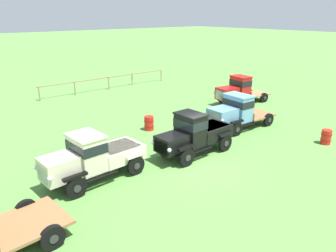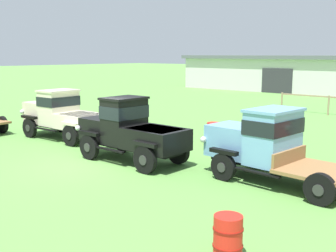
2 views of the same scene
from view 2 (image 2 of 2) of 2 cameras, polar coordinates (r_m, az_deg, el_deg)
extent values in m
plane|color=#5B9342|center=(14.89, -10.49, -5.09)|extent=(240.00, 240.00, 0.00)
cube|color=silver|center=(47.84, 14.27, 6.86)|extent=(17.70, 9.23, 3.29)
cube|color=#565B60|center=(47.79, 14.36, 9.05)|extent=(18.30, 10.03, 0.36)
cube|color=#2D2D33|center=(42.51, 14.51, 5.93)|extent=(3.20, 0.08, 2.40)
cylinder|color=#997F60|center=(29.26, 15.16, 3.20)|extent=(0.12, 0.12, 1.24)
cylinder|color=#997F60|center=(27.99, 20.91, 2.62)|extent=(0.12, 0.12, 1.24)
cylinder|color=black|center=(21.83, -21.56, 0.19)|extent=(0.83, 0.24, 0.82)
cylinder|color=#2D2D2D|center=(21.88, -21.31, 0.22)|extent=(0.29, 0.05, 0.29)
cylinder|color=black|center=(20.20, -18.23, -0.24)|extent=(0.90, 0.22, 0.89)
cylinder|color=#2D2D2D|center=(20.14, -18.48, -0.28)|extent=(0.31, 0.04, 0.31)
cylinder|color=black|center=(21.17, -14.29, 0.39)|extent=(0.90, 0.22, 0.89)
cylinder|color=#2D2D2D|center=(21.23, -14.06, 0.43)|extent=(0.31, 0.04, 0.31)
cylinder|color=black|center=(17.82, -13.06, -1.27)|extent=(0.90, 0.22, 0.89)
cylinder|color=#2D2D2D|center=(17.76, -13.33, -1.32)|extent=(0.31, 0.04, 0.31)
cylinder|color=black|center=(18.92, -8.92, -0.51)|extent=(0.90, 0.22, 0.89)
cylinder|color=#2D2D2D|center=(18.98, -8.68, -0.47)|extent=(0.31, 0.04, 0.31)
cube|color=black|center=(19.56, -13.93, -0.10)|extent=(4.28, 1.15, 0.12)
cube|color=beige|center=(20.76, -16.63, 1.83)|extent=(1.49, 1.28, 0.95)
cube|color=silver|center=(21.33, -17.67, 1.85)|extent=(0.10, 0.96, 0.71)
sphere|color=silver|center=(20.99, -19.18, 1.84)|extent=(0.20, 0.20, 0.20)
sphere|color=silver|center=(21.69, -16.26, 2.23)|extent=(0.20, 0.20, 0.20)
cube|color=black|center=(20.12, -18.30, 1.15)|extent=(1.03, 0.25, 0.12)
cube|color=black|center=(21.10, -14.34, 1.72)|extent=(1.03, 0.25, 0.12)
cube|color=beige|center=(19.69, -14.57, 2.34)|extent=(1.18, 1.58, 1.51)
cube|color=black|center=(19.65, -14.61, 3.32)|extent=(1.22, 1.61, 0.42)
cube|color=beige|center=(19.61, -14.67, 4.64)|extent=(1.29, 1.65, 0.08)
cube|color=black|center=(19.24, -16.30, -0.43)|extent=(1.56, 0.21, 0.05)
cube|color=black|center=(20.24, -12.35, 0.22)|extent=(1.56, 0.21, 0.05)
cube|color=beige|center=(18.51, -11.59, 0.63)|extent=(2.13, 1.69, 0.64)
cube|color=black|center=(18.47, -11.62, 1.51)|extent=(1.79, 1.43, 0.06)
cube|color=beige|center=(17.74, -13.12, 0.30)|extent=(0.99, 0.24, 0.12)
cube|color=beige|center=(18.83, -8.96, 0.97)|extent=(0.99, 0.24, 0.12)
cylinder|color=black|center=(15.46, -10.61, -2.81)|extent=(0.91, 0.19, 0.91)
cylinder|color=#2D2D2D|center=(15.39, -10.92, -2.88)|extent=(0.32, 0.03, 0.32)
cylinder|color=black|center=(16.49, -6.15, -1.92)|extent=(0.91, 0.19, 0.91)
cylinder|color=#2D2D2D|center=(16.56, -5.89, -1.87)|extent=(0.32, 0.03, 0.32)
cylinder|color=black|center=(13.41, -3.14, -4.58)|extent=(0.91, 0.19, 0.91)
cylinder|color=#2D2D2D|center=(13.34, -3.45, -4.66)|extent=(0.32, 0.03, 0.32)
cylinder|color=black|center=(14.59, 1.36, -3.40)|extent=(0.91, 0.19, 0.91)
cylinder|color=#2D2D2D|center=(14.66, 1.62, -3.33)|extent=(0.32, 0.03, 0.32)
cube|color=black|center=(15.00, -5.11, -2.74)|extent=(4.11, 0.92, 0.12)
cube|color=black|center=(16.02, -8.86, -0.34)|extent=(1.45, 1.15, 0.80)
cube|color=silver|center=(16.56, -10.40, -0.20)|extent=(0.07, 0.90, 0.60)
sphere|color=silver|center=(16.19, -12.12, -0.27)|extent=(0.20, 0.20, 0.20)
sphere|color=silver|center=(16.93, -8.80, 0.27)|extent=(0.20, 0.20, 0.20)
cube|color=black|center=(15.36, -10.67, -0.98)|extent=(1.05, 0.21, 0.12)
cube|color=black|center=(16.39, -6.18, -0.19)|extent=(1.05, 0.21, 0.12)
cube|color=black|center=(15.05, -5.92, 0.60)|extent=(1.00, 1.44, 1.59)
cube|color=black|center=(15.00, -5.95, 1.95)|extent=(1.04, 1.48, 0.45)
cube|color=black|center=(14.94, -5.98, 3.77)|extent=(1.10, 1.51, 0.08)
cube|color=black|center=(14.62, -7.90, -3.20)|extent=(1.38, 0.15, 0.05)
cube|color=black|center=(15.69, -3.48, -2.24)|extent=(1.38, 0.15, 0.05)
cube|color=black|center=(14.08, -1.71, -1.78)|extent=(2.03, 1.52, 0.72)
cube|color=black|center=(14.02, -1.72, -0.45)|extent=(1.71, 1.28, 0.06)
cube|color=black|center=(13.29, -3.16, -2.47)|extent=(1.00, 0.21, 0.12)
cube|color=black|center=(14.48, 1.37, -1.45)|extent=(1.00, 0.21, 0.12)
cylinder|color=black|center=(12.81, 7.51, -5.50)|extent=(0.85, 0.23, 0.84)
cylinder|color=#2D2D2D|center=(12.73, 7.22, -5.59)|extent=(0.29, 0.05, 0.29)
cylinder|color=black|center=(14.32, 12.20, -4.01)|extent=(0.85, 0.23, 0.84)
cylinder|color=#2D2D2D|center=(14.41, 12.42, -3.94)|extent=(0.29, 0.05, 0.29)
cylinder|color=black|center=(11.30, 19.89, -8.09)|extent=(0.85, 0.23, 0.84)
cylinder|color=#2D2D2D|center=(11.21, 19.66, -8.22)|extent=(0.29, 0.05, 0.29)
cube|color=black|center=(12.82, 15.10, -5.38)|extent=(4.50, 1.32, 0.12)
cube|color=#70A3D1|center=(13.55, 9.25, -1.96)|extent=(1.66, 1.43, 0.98)
cube|color=silver|center=(14.00, 6.72, -1.72)|extent=(0.12, 1.05, 0.74)
sphere|color=silver|center=(13.45, 4.80, -1.84)|extent=(0.20, 0.20, 0.20)
sphere|color=silver|center=(14.55, 8.45, -1.03)|extent=(0.20, 0.20, 0.20)
cube|color=black|center=(12.69, 7.56, -3.46)|extent=(0.97, 0.26, 0.12)
cube|color=black|center=(14.22, 12.26, -2.17)|extent=(0.97, 0.26, 0.12)
cube|color=#70A3D1|center=(12.78, 14.04, -1.52)|extent=(1.14, 1.74, 1.55)
cube|color=black|center=(12.72, 14.10, 0.03)|extent=(1.18, 1.78, 0.43)
cube|color=#70A3D1|center=(12.66, 14.19, 2.11)|extent=(1.25, 1.82, 0.08)
cube|color=black|center=(12.15, 11.99, -6.17)|extent=(1.46, 0.23, 0.05)
cube|color=black|center=(13.71, 16.29, -4.53)|extent=(1.46, 0.23, 0.05)
cube|color=olive|center=(12.22, 20.46, -5.87)|extent=(2.33, 2.08, 0.10)
cube|color=olive|center=(12.62, 16.12, -4.07)|extent=(0.19, 1.81, 0.44)
cylinder|color=red|center=(8.14, 8.12, -14.65)|extent=(0.54, 0.54, 0.83)
cylinder|color=maroon|center=(8.08, 8.15, -13.58)|extent=(0.57, 0.57, 0.03)
cylinder|color=maroon|center=(8.21, 8.09, -15.70)|extent=(0.57, 0.57, 0.03)
cylinder|color=red|center=(18.05, 6.18, -0.94)|extent=(0.58, 0.58, 0.89)
cylinder|color=maroon|center=(18.01, 6.19, -0.38)|extent=(0.61, 0.61, 0.03)
cylinder|color=maroon|center=(18.08, 6.17, -1.49)|extent=(0.61, 0.61, 0.03)
camera|label=1|loc=(22.12, -52.91, 14.40)|focal=35.00mm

